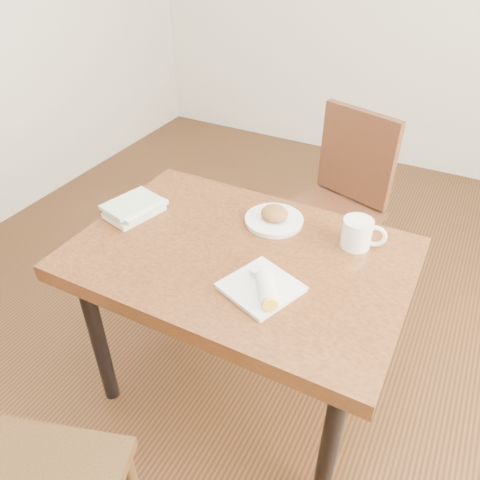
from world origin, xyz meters
The scene contains 7 objects.
ground centered at (0.00, 0.00, -0.01)m, with size 4.00×5.00×0.01m, color #472814.
table centered at (0.00, 0.00, 0.66)m, with size 1.14×0.78×0.75m.
chair_far centered at (0.10, 0.85, 0.55)m, with size 0.53×0.53×0.95m.
plate_scone centered at (0.03, 0.22, 0.77)m, with size 0.22×0.22×0.07m.
coffee_mug centered at (0.34, 0.22, 0.80)m, with size 0.15×0.10×0.11m.
plate_burrito centered at (0.16, -0.15, 0.77)m, with size 0.27×0.27×0.07m.
book_stack centered at (-0.47, 0.02, 0.78)m, with size 0.20×0.24×0.05m.
Camera 1 is at (0.59, -1.13, 1.74)m, focal length 35.00 mm.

